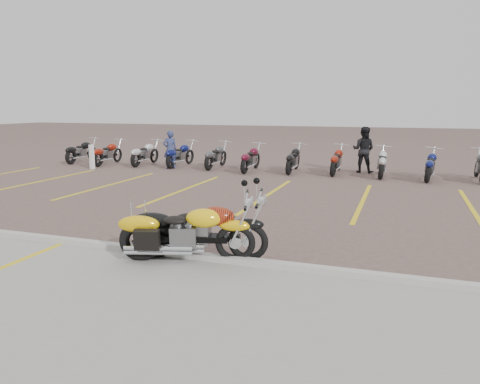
# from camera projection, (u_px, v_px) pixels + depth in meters

# --- Properties ---
(ground) EXTENTS (100.00, 100.00, 0.00)m
(ground) POSITION_uv_depth(u_px,v_px,m) (216.00, 229.00, 9.95)
(ground) COLOR brown
(ground) RESTS_ON ground
(concrete_apron) EXTENTS (60.00, 5.00, 0.01)m
(concrete_apron) POSITION_uv_depth(u_px,v_px,m) (79.00, 317.00, 5.77)
(concrete_apron) COLOR #9E9B93
(concrete_apron) RESTS_ON ground
(curb) EXTENTS (60.00, 0.18, 0.12)m
(curb) POSITION_uv_depth(u_px,v_px,m) (172.00, 253.00, 8.08)
(curb) COLOR #ADAAA3
(curb) RESTS_ON ground
(parking_stripes) EXTENTS (38.00, 5.50, 0.01)m
(parking_stripes) POSITION_uv_depth(u_px,v_px,m) (268.00, 195.00, 13.66)
(parking_stripes) COLOR gold
(parking_stripes) RESTS_ON ground
(yellow_cruiser) EXTENTS (2.23, 0.77, 0.94)m
(yellow_cruiser) POSITION_uv_depth(u_px,v_px,m) (184.00, 235.00, 7.76)
(yellow_cruiser) COLOR black
(yellow_cruiser) RESTS_ON ground
(flame_cruiser) EXTENTS (2.29, 0.61, 0.95)m
(flame_cruiser) POSITION_uv_depth(u_px,v_px,m) (197.00, 232.00, 7.87)
(flame_cruiser) COLOR black
(flame_cruiser) RESTS_ON ground
(person_a) EXTENTS (0.68, 0.66, 1.57)m
(person_a) POSITION_uv_depth(u_px,v_px,m) (170.00, 150.00, 19.26)
(person_a) COLOR navy
(person_a) RESTS_ON ground
(person_b) EXTENTS (0.96, 0.81, 1.78)m
(person_b) POSITION_uv_depth(u_px,v_px,m) (363.00, 150.00, 18.12)
(person_b) COLOR black
(person_b) RESTS_ON ground
(bollard) EXTENTS (0.16, 0.16, 1.00)m
(bollard) POSITION_uv_depth(u_px,v_px,m) (92.00, 157.00, 19.20)
(bollard) COLOR white
(bollard) RESTS_ON ground
(bg_bike_row) EXTENTS (17.21, 2.02, 1.10)m
(bg_bike_row) POSITION_uv_depth(u_px,v_px,m) (252.00, 157.00, 18.71)
(bg_bike_row) COLOR black
(bg_bike_row) RESTS_ON ground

